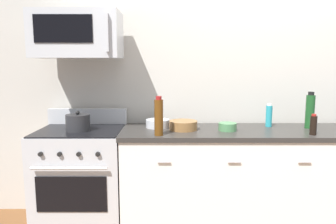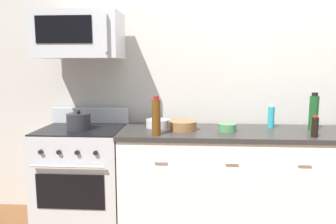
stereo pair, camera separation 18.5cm
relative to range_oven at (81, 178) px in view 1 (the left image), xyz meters
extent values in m
cube|color=#B7B2A8|center=(1.60, 0.41, 0.88)|extent=(5.54, 0.10, 2.70)
cube|color=silver|center=(1.60, 0.00, -0.03)|extent=(2.42, 0.62, 0.88)
cube|color=#2D2B28|center=(1.60, 0.00, 0.43)|extent=(2.45, 0.65, 0.04)
cylinder|color=silver|center=(0.75, -0.33, 0.25)|extent=(0.10, 0.02, 0.02)
cylinder|color=silver|center=(1.32, -0.33, 0.25)|extent=(0.10, 0.02, 0.02)
cylinder|color=silver|center=(1.88, -0.33, 0.25)|extent=(0.10, 0.02, 0.02)
cube|color=#B7BABF|center=(0.00, 0.00, -0.01)|extent=(0.76, 0.64, 0.91)
cube|color=black|center=(0.00, -0.33, -0.02)|extent=(0.58, 0.01, 0.30)
cylinder|color=#B7BABF|center=(0.00, -0.36, 0.21)|extent=(0.61, 0.02, 0.02)
cube|color=#B7BABF|center=(0.00, 0.29, 0.52)|extent=(0.76, 0.06, 0.16)
cube|color=black|center=(0.00, 0.00, 0.45)|extent=(0.73, 0.61, 0.01)
cylinder|color=black|center=(-0.23, -0.34, 0.32)|extent=(0.04, 0.02, 0.04)
cylinder|color=black|center=(-0.08, -0.34, 0.32)|extent=(0.04, 0.02, 0.04)
cylinder|color=black|center=(0.08, -0.34, 0.32)|extent=(0.04, 0.02, 0.04)
cylinder|color=black|center=(0.23, -0.34, 0.32)|extent=(0.04, 0.02, 0.04)
cube|color=#B7BABF|center=(0.00, 0.05, 1.28)|extent=(0.74, 0.40, 0.40)
cube|color=black|center=(-0.06, -0.16, 1.31)|extent=(0.48, 0.01, 0.22)
cube|color=#B7BABF|center=(0.30, -0.17, 1.28)|extent=(0.02, 0.04, 0.30)
cylinder|color=teal|center=(1.73, 0.14, 0.55)|extent=(0.06, 0.06, 0.20)
cylinder|color=white|center=(1.73, 0.14, 0.66)|extent=(0.04, 0.04, 0.02)
cylinder|color=black|center=(1.98, -0.21, 0.53)|extent=(0.05, 0.05, 0.16)
cylinder|color=maroon|center=(1.98, -0.21, 0.62)|extent=(0.04, 0.04, 0.02)
cylinder|color=#59330F|center=(0.71, -0.23, 0.60)|extent=(0.07, 0.07, 0.29)
cylinder|color=maroon|center=(0.71, -0.23, 0.76)|extent=(0.05, 0.05, 0.03)
cylinder|color=#19471E|center=(2.08, 0.07, 0.60)|extent=(0.08, 0.08, 0.30)
cylinder|color=black|center=(2.08, 0.07, 0.77)|extent=(0.05, 0.05, 0.03)
cylinder|color=brown|center=(0.92, 0.00, 0.49)|extent=(0.25, 0.25, 0.08)
torus|color=brown|center=(0.92, 0.00, 0.52)|extent=(0.25, 0.25, 0.01)
cylinder|color=brown|center=(0.92, 0.00, 0.46)|extent=(0.14, 0.14, 0.01)
cylinder|color=#B2B5BA|center=(0.69, 0.10, 0.49)|extent=(0.22, 0.22, 0.07)
torus|color=#B2B5BA|center=(0.69, 0.10, 0.52)|extent=(0.22, 0.22, 0.01)
cylinder|color=#B2B5BA|center=(0.69, 0.10, 0.46)|extent=(0.12, 0.12, 0.01)
cylinder|color=#477A4C|center=(1.31, -0.04, 0.48)|extent=(0.16, 0.16, 0.07)
torus|color=#477A4C|center=(1.31, -0.04, 0.52)|extent=(0.16, 0.16, 0.01)
cylinder|color=#477A4C|center=(1.31, -0.04, 0.46)|extent=(0.09, 0.09, 0.01)
cylinder|color=#262628|center=(0.00, -0.05, 0.52)|extent=(0.21, 0.21, 0.14)
sphere|color=black|center=(0.00, -0.05, 0.61)|extent=(0.04, 0.04, 0.04)
camera|label=1|loc=(0.79, -2.78, 1.02)|focal=33.99mm
camera|label=2|loc=(0.97, -2.78, 1.02)|focal=33.99mm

